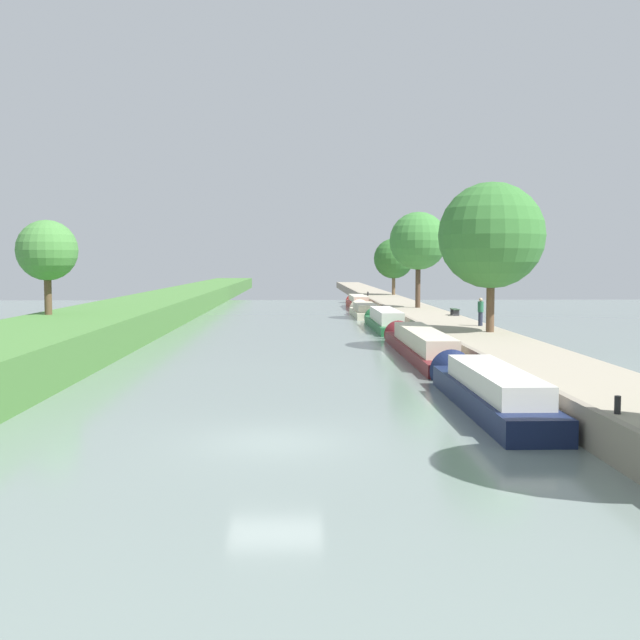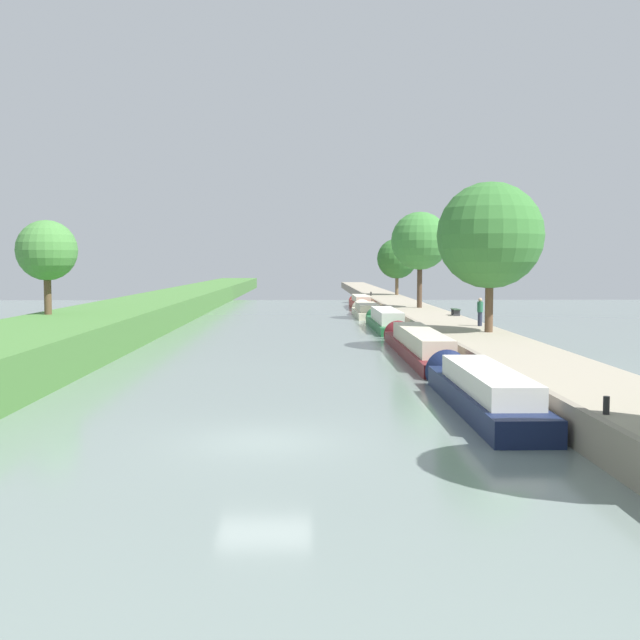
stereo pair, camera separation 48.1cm
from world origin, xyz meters
TOP-DOWN VIEW (x-y plane):
  - ground_plane at (0.00, 0.00)m, footprint 160.00×160.00m
  - stone_quay at (8.07, 0.00)m, footprint 0.25×260.00m
  - narrowboat_navy at (6.83, 5.02)m, footprint 1.87×11.96m
  - narrowboat_maroon at (6.85, 19.60)m, footprint 1.85×16.99m
  - narrowboat_green at (6.86, 36.32)m, footprint 1.85×13.52m
  - narrowboat_cream at (6.51, 49.76)m, footprint 2.05×11.09m
  - narrowboat_red at (6.86, 62.20)m, footprint 1.82×12.38m
  - tree_rightbank_midnear at (10.95, 21.37)m, footprint 5.68×5.68m
  - tree_rightbank_midfar at (10.55, 44.41)m, footprint 4.78×4.78m
  - tree_rightbank_far at (11.70, 70.54)m, footprint 4.63×4.63m
  - tree_leftbank_downstream at (-13.54, 24.28)m, footprint 3.42×3.42m
  - person_walking at (11.38, 25.46)m, footprint 0.34×0.34m
  - mooring_bollard_near at (8.50, -1.64)m, footprint 0.16×0.16m
  - mooring_bollard_far at (8.50, 68.16)m, footprint 0.16×0.16m
  - park_bench at (11.72, 34.76)m, footprint 0.44×1.50m

SIDE VIEW (x-z plane):
  - ground_plane at x=0.00m, z-range 0.00..0.00m
  - narrowboat_cream at x=6.51m, z-range -0.51..1.44m
  - stone_quay at x=8.07m, z-range 0.00..1.09m
  - narrowboat_red at x=6.86m, z-range -0.37..1.50m
  - narrowboat_maroon at x=6.85m, z-range -0.42..1.57m
  - narrowboat_green at x=6.86m, z-range -0.44..1.61m
  - narrowboat_navy at x=6.83m, z-range -0.39..1.56m
  - mooring_bollard_near at x=8.50m, z-range 1.04..1.49m
  - mooring_bollard_far at x=8.50m, z-range 1.04..1.49m
  - park_bench at x=11.72m, z-range 1.15..1.62m
  - person_walking at x=11.38m, z-range 1.08..2.74m
  - tree_rightbank_far at x=11.70m, z-range 1.97..8.48m
  - tree_leftbank_downstream at x=-13.54m, z-range 2.76..8.11m
  - tree_rightbank_midnear at x=10.95m, z-range 2.20..10.23m
  - tree_rightbank_midfar at x=10.55m, z-range 2.58..10.49m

